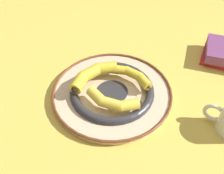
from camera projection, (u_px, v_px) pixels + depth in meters
ground_plane at (118, 95)px, 0.87m from camera, size 2.80×2.80×0.00m
decorative_bowl at (112, 92)px, 0.86m from camera, size 0.39×0.39×0.04m
banana_a at (133, 75)px, 0.86m from camera, size 0.14×0.12×0.03m
banana_b at (93, 74)px, 0.86m from camera, size 0.17×0.13×0.04m
banana_c at (111, 101)px, 0.78m from camera, size 0.17×0.11×0.03m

